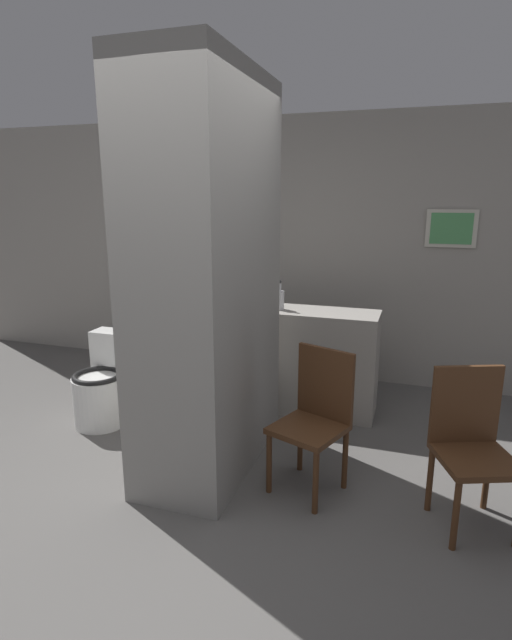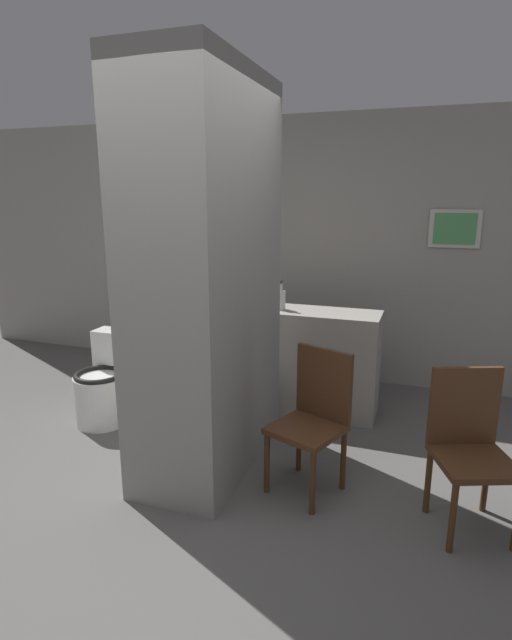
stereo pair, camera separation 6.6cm
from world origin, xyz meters
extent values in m
plane|color=#5B5956|center=(0.00, 0.00, 0.00)|extent=(14.00, 14.00, 0.00)
cube|color=gray|center=(0.00, 2.63, 1.30)|extent=(8.00, 0.06, 2.60)
cube|color=beige|center=(-1.60, 2.58, 1.70)|extent=(0.36, 0.02, 0.48)
cube|color=#D86633|center=(-1.60, 2.57, 1.70)|extent=(0.30, 0.01, 0.39)
cube|color=beige|center=(1.50, 2.58, 1.55)|extent=(0.44, 0.02, 0.34)
cube|color=#4C9959|center=(1.50, 2.57, 1.55)|extent=(0.36, 0.01, 0.28)
cube|color=gray|center=(-0.06, 0.65, 1.30)|extent=(0.62, 1.30, 2.60)
cylinder|color=black|center=(-0.38, 0.39, 1.55)|extent=(0.03, 0.40, 0.40)
cylinder|color=red|center=(-0.40, 0.39, 1.55)|extent=(0.01, 0.07, 0.07)
cube|color=gray|center=(0.29, 1.72, 0.45)|extent=(1.38, 0.44, 0.89)
cylinder|color=white|center=(-1.16, 0.88, 0.20)|extent=(0.42, 0.42, 0.41)
torus|color=black|center=(-1.16, 0.88, 0.42)|extent=(0.40, 0.40, 0.04)
cube|color=white|center=(-1.16, 1.15, 0.57)|extent=(0.38, 0.20, 0.32)
cylinder|color=#4C2D19|center=(0.44, 0.38, 0.20)|extent=(0.04, 0.04, 0.41)
cylinder|color=#4C2D19|center=(0.77, 0.26, 0.20)|extent=(0.04, 0.04, 0.41)
cylinder|color=#4C2D19|center=(0.57, 0.70, 0.20)|extent=(0.04, 0.04, 0.41)
cylinder|color=#4C2D19|center=(0.89, 0.58, 0.20)|extent=(0.04, 0.04, 0.41)
cube|color=#4C2D19|center=(0.67, 0.48, 0.42)|extent=(0.52, 0.52, 0.04)
cube|color=#4C2D19|center=(0.73, 0.65, 0.67)|extent=(0.38, 0.17, 0.46)
cylinder|color=#4C2D19|center=(1.53, 0.18, 0.20)|extent=(0.04, 0.04, 0.41)
cylinder|color=#4C2D19|center=(1.41, 0.50, 0.20)|extent=(0.04, 0.04, 0.41)
cylinder|color=#4C2D19|center=(1.73, 0.63, 0.20)|extent=(0.04, 0.04, 0.41)
cube|color=#4C2D19|center=(1.63, 0.40, 0.42)|extent=(0.52, 0.52, 0.04)
cube|color=#4C2D19|center=(1.56, 0.57, 0.67)|extent=(0.38, 0.17, 0.46)
torus|color=black|center=(-1.03, 1.90, 0.33)|extent=(0.65, 0.04, 0.65)
torus|color=black|center=(-0.11, 1.90, 0.33)|extent=(0.65, 0.04, 0.65)
cylinder|color=#266633|center=(-0.57, 1.90, 0.49)|extent=(0.85, 0.04, 0.04)
cylinder|color=#266633|center=(-0.80, 1.90, 0.49)|extent=(0.03, 0.03, 0.34)
cylinder|color=#266633|center=(-0.16, 1.90, 0.49)|extent=(0.03, 0.03, 0.31)
cube|color=black|center=(-0.80, 1.90, 0.68)|extent=(0.16, 0.06, 0.04)
cylinder|color=#262626|center=(-0.16, 1.90, 0.65)|extent=(0.03, 0.42, 0.03)
cylinder|color=silver|center=(0.14, 1.68, 0.97)|extent=(0.08, 0.08, 0.16)
cylinder|color=silver|center=(0.14, 1.68, 1.09)|extent=(0.03, 0.03, 0.07)
sphere|color=#333333|center=(0.14, 1.68, 1.13)|extent=(0.04, 0.04, 0.04)
camera|label=1|loc=(1.25, -2.33, 1.84)|focal=28.00mm
camera|label=2|loc=(1.31, -2.31, 1.84)|focal=28.00mm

